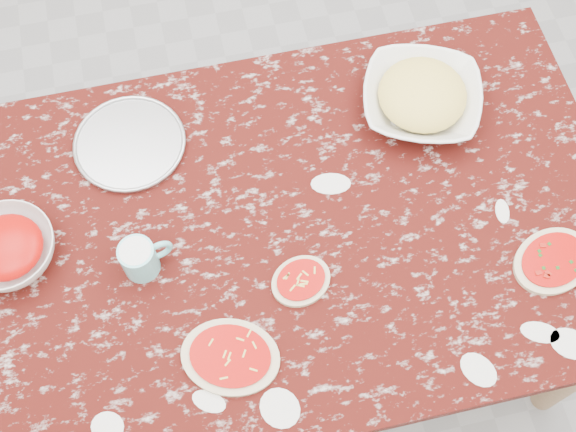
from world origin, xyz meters
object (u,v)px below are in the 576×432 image
Objects in this scene: pizza_tray at (130,144)px; flour_mug at (140,258)px; worktable at (288,239)px; sauce_bowl at (8,250)px; cheese_bowl at (421,100)px.

pizza_tray is 0.33m from flour_mug.
worktable is 0.46m from pizza_tray.
sauce_bowl is 0.75× the size of cheese_bowl.
cheese_bowl is 0.80m from flour_mug.
cheese_bowl reaches higher than sauce_bowl.
cheese_bowl is at bearing 32.00° from worktable.
sauce_bowl reaches higher than worktable.
pizza_tray is 2.24× the size of flour_mug.
cheese_bowl reaches higher than pizza_tray.
pizza_tray is 0.92× the size of cheese_bowl.
worktable is 13.17× the size of flour_mug.
pizza_tray reaches higher than worktable.
pizza_tray is 0.39m from sauce_bowl.
worktable is 5.87× the size of pizza_tray.
flour_mug reaches higher than pizza_tray.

